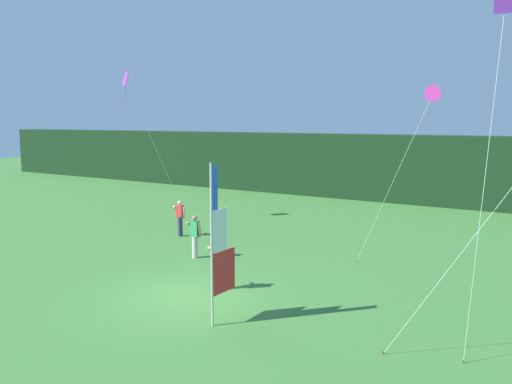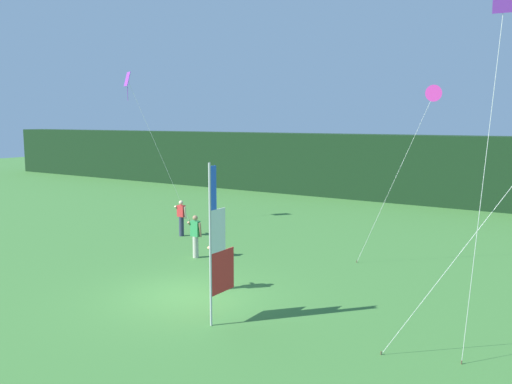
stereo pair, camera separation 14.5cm
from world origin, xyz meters
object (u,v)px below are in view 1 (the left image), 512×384
Objects in this scene: banner_flag at (219,247)px; person_mid_field at (195,235)px; kite_magenta_delta_3 at (433,94)px; kite_purple_diamond_2 at (130,90)px; person_near_banner at (218,263)px; person_far_left at (180,217)px.

person_mid_field is at bearing 134.75° from banner_flag.
kite_magenta_delta_3 is (2.91, 8.93, 4.17)m from banner_flag.
person_mid_field is at bearing -151.79° from kite_magenta_delta_3.
kite_purple_diamond_2 reaches higher than banner_flag.
kite_purple_diamond_2 reaches higher than person_near_banner.
person_near_banner is (-1.68, 2.18, -1.17)m from banner_flag.
person_mid_field reaches higher than person_near_banner.
kite_magenta_delta_3 is at bearing 7.78° from person_far_left.
banner_flag is 0.65× the size of kite_magenta_delta_3.
kite_purple_diamond_2 reaches higher than kite_magenta_delta_3.
kite_magenta_delta_3 is at bearing 71.94° from banner_flag.
kite_magenta_delta_3 reaches higher than person_near_banner.
banner_flag is 2.62× the size of person_near_banner.
kite_purple_diamond_2 is (-7.34, 3.93, 5.91)m from person_mid_field.
banner_flag reaches higher than person_near_banner.
person_near_banner is 0.21× the size of kite_purple_diamond_2.
kite_purple_diamond_2 is 15.04m from kite_magenta_delta_3.
person_mid_field is 0.22× the size of kite_purple_diamond_2.
person_far_left is 0.25× the size of kite_magenta_delta_3.
person_far_left is at bearing 139.27° from person_near_banner.
person_near_banner is 9.75m from kite_magenta_delta_3.
kite_magenta_delta_3 reaches higher than person_mid_field.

